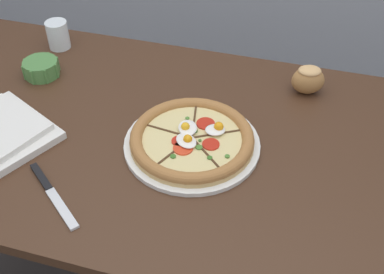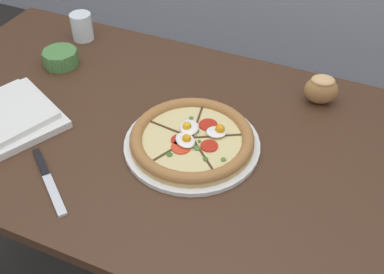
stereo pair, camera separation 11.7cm
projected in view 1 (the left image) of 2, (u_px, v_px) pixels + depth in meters
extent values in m
cube|color=#422819|center=(174.00, 140.00, 1.23)|extent=(1.56, 0.83, 0.03)
cube|color=#422819|center=(28.00, 118.00, 1.90)|extent=(0.06, 0.06, 0.74)
cylinder|color=white|center=(192.00, 144.00, 1.18)|extent=(0.34, 0.34, 0.01)
cylinder|color=tan|center=(192.00, 141.00, 1.18)|extent=(0.30, 0.30, 0.01)
cylinder|color=#E0CC84|center=(192.00, 138.00, 1.17)|extent=(0.26, 0.26, 0.00)
torus|color=#A36B38|center=(192.00, 138.00, 1.17)|extent=(0.30, 0.30, 0.03)
cube|color=#472D19|center=(168.00, 131.00, 1.19)|extent=(0.13, 0.02, 0.00)
cube|color=#472D19|center=(174.00, 151.00, 1.13)|extent=(0.06, 0.12, 0.00)
cube|color=#472D19|center=(206.00, 153.00, 1.13)|extent=(0.10, 0.09, 0.00)
cube|color=#472D19|center=(217.00, 134.00, 1.18)|extent=(0.11, 0.07, 0.00)
cube|color=#472D19|center=(194.00, 121.00, 1.22)|extent=(0.03, 0.13, 0.00)
cylinder|color=red|center=(211.00, 144.00, 1.15)|extent=(0.04, 0.04, 0.00)
cylinder|color=red|center=(183.00, 148.00, 1.14)|extent=(0.05, 0.05, 0.00)
cylinder|color=red|center=(206.00, 124.00, 1.21)|extent=(0.05, 0.05, 0.00)
cylinder|color=red|center=(179.00, 141.00, 1.16)|extent=(0.04, 0.04, 0.00)
cylinder|color=red|center=(213.00, 130.00, 1.19)|extent=(0.04, 0.04, 0.00)
ellipsoid|color=white|center=(215.00, 130.00, 1.18)|extent=(0.06, 0.06, 0.01)
sphere|color=orange|center=(219.00, 127.00, 1.18)|extent=(0.02, 0.02, 0.02)
ellipsoid|color=white|center=(186.00, 141.00, 1.15)|extent=(0.07, 0.07, 0.01)
sphere|color=orange|center=(188.00, 139.00, 1.15)|extent=(0.02, 0.02, 0.02)
ellipsoid|color=white|center=(188.00, 127.00, 1.19)|extent=(0.06, 0.07, 0.01)
sphere|color=#F4AD1E|center=(185.00, 127.00, 1.18)|extent=(0.02, 0.02, 0.02)
cylinder|color=#386B23|center=(210.00, 158.00, 1.12)|extent=(0.01, 0.01, 0.00)
cylinder|color=#386B23|center=(173.00, 156.00, 1.12)|extent=(0.01, 0.01, 0.00)
cylinder|color=#477A2D|center=(186.00, 150.00, 1.14)|extent=(0.02, 0.02, 0.00)
cylinder|color=#477A2D|center=(187.00, 118.00, 1.22)|extent=(0.01, 0.01, 0.00)
cylinder|color=#386B23|center=(200.00, 140.00, 1.16)|extent=(0.01, 0.01, 0.00)
cylinder|color=#477A2D|center=(199.00, 147.00, 1.14)|extent=(0.02, 0.02, 0.00)
cylinder|color=#2D5B1E|center=(194.00, 130.00, 1.19)|extent=(0.02, 0.02, 0.00)
cylinder|color=#477A2D|center=(227.00, 156.00, 1.12)|extent=(0.01, 0.01, 0.00)
cylinder|color=#2D5B1E|center=(178.00, 148.00, 1.14)|extent=(0.02, 0.02, 0.00)
cylinder|color=#4C8442|center=(41.00, 68.00, 1.40)|extent=(0.10, 0.10, 0.05)
cylinder|color=#AD1423|center=(41.00, 67.00, 1.40)|extent=(0.08, 0.08, 0.03)
cylinder|color=#4C8442|center=(57.00, 71.00, 1.39)|extent=(0.01, 0.01, 0.04)
cylinder|color=#4C8442|center=(58.00, 64.00, 1.42)|extent=(0.01, 0.01, 0.04)
cylinder|color=#4C8442|center=(50.00, 59.00, 1.44)|extent=(0.01, 0.01, 0.04)
cylinder|color=#4C8442|center=(37.00, 60.00, 1.44)|extent=(0.01, 0.01, 0.04)
cylinder|color=#4C8442|center=(26.00, 66.00, 1.41)|extent=(0.01, 0.01, 0.04)
cylinder|color=#4C8442|center=(24.00, 73.00, 1.39)|extent=(0.01, 0.01, 0.04)
cylinder|color=#4C8442|center=(32.00, 78.00, 1.37)|extent=(0.01, 0.01, 0.04)
cylinder|color=#4C8442|center=(46.00, 77.00, 1.37)|extent=(0.01, 0.01, 0.04)
cube|color=silver|center=(0.00, 134.00, 1.21)|extent=(0.33, 0.31, 0.02)
ellipsoid|color=#A3703D|center=(308.00, 80.00, 1.33)|extent=(0.11, 0.09, 0.08)
ellipsoid|color=tan|center=(310.00, 71.00, 1.31)|extent=(0.07, 0.07, 0.02)
cube|color=silver|center=(62.00, 209.00, 1.04)|extent=(0.12, 0.10, 0.01)
cube|color=black|center=(41.00, 177.00, 1.10)|extent=(0.08, 0.07, 0.01)
cylinder|color=white|center=(58.00, 35.00, 1.51)|extent=(0.07, 0.07, 0.09)
cylinder|color=silver|center=(59.00, 40.00, 1.52)|extent=(0.06, 0.06, 0.05)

